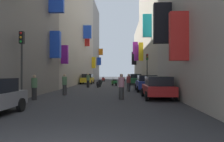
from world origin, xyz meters
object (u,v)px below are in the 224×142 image
object	(u,v)px
pedestrian_near_left	(88,80)
pedestrian_near_right	(34,87)
scooter_silver	(137,84)
scooter_black	(99,84)
traffic_light_far_corner	(22,54)
scooter_green	(114,82)
parked_car_green	(135,79)
parked_car_blue	(147,83)
scooter_red	(103,79)
pedestrian_mid_street	(121,87)
parked_car_silver	(132,77)
pedestrian_far_away	(65,85)
parked_car_yellow	(87,79)
parked_car_red	(158,87)
traffic_light_near_corner	(147,64)
scooter_white	(123,79)
scooter_orange	(131,81)
pedestrian_crossing	(129,83)

from	to	relation	value
pedestrian_near_left	pedestrian_near_right	xyz separation A→B (m)	(-1.57, -12.50, -0.05)
scooter_silver	scooter_black	bearing A→B (deg)	166.90
pedestrian_near_right	traffic_light_far_corner	size ratio (longest dim) A/B	0.38
pedestrian_near_right	scooter_green	bearing A→B (deg)	74.33
parked_car_green	parked_car_blue	distance (m)	12.26
scooter_red	pedestrian_mid_street	bearing A→B (deg)	-83.13
parked_car_green	parked_car_silver	xyz separation A→B (m)	(0.14, 14.08, -0.04)
parked_car_silver	pedestrian_far_away	distance (m)	30.90
parked_car_yellow	scooter_silver	xyz separation A→B (m)	(7.19, -9.54, -0.35)
parked_car_blue	scooter_silver	distance (m)	4.66
scooter_green	pedestrian_mid_street	bearing A→B (deg)	-86.40
parked_car_yellow	scooter_green	world-z (taller)	parked_car_yellow
parked_car_green	parked_car_blue	world-z (taller)	parked_car_green
pedestrian_near_right	scooter_red	bearing A→B (deg)	86.65
parked_car_silver	parked_car_red	bearing A→B (deg)	-89.50
pedestrian_mid_street	pedestrian_far_away	bearing A→B (deg)	148.56
parked_car_green	scooter_red	bearing A→B (deg)	115.35
pedestrian_near_left	pedestrian_far_away	world-z (taller)	pedestrian_near_left
traffic_light_near_corner	pedestrian_near_right	bearing A→B (deg)	-122.61
parked_car_green	pedestrian_near_left	size ratio (longest dim) A/B	2.50
parked_car_green	pedestrian_near_right	xyz separation A→B (m)	(-7.62, -19.30, -0.02)
parked_car_red	scooter_white	distance (m)	33.72
scooter_black	traffic_light_near_corner	bearing A→B (deg)	9.17
pedestrian_mid_street	traffic_light_near_corner	bearing A→B (deg)	76.54
scooter_black	scooter_red	world-z (taller)	same
scooter_red	pedestrian_mid_street	size ratio (longest dim) A/B	1.06
parked_car_blue	scooter_white	world-z (taller)	parked_car_blue
scooter_green	scooter_silver	distance (m)	5.43
scooter_white	scooter_orange	bearing A→B (deg)	-83.82
scooter_black	pedestrian_near_right	bearing A→B (deg)	-102.80
pedestrian_crossing	traffic_light_far_corner	world-z (taller)	traffic_light_far_corner
pedestrian_mid_street	parked_car_green	bearing A→B (deg)	83.81
parked_car_green	scooter_black	size ratio (longest dim) A/B	2.32
traffic_light_far_corner	scooter_black	bearing A→B (deg)	76.32
scooter_black	scooter_orange	world-z (taller)	same
parked_car_red	scooter_orange	size ratio (longest dim) A/B	1.99
parked_car_blue	pedestrian_near_left	size ratio (longest dim) A/B	2.35
pedestrian_far_away	pedestrian_near_left	bearing A→B (deg)	87.30
parked_car_green	pedestrian_near_right	size ratio (longest dim) A/B	2.64
scooter_green	traffic_light_far_corner	bearing A→B (deg)	-106.19
scooter_green	pedestrian_near_left	bearing A→B (deg)	-128.11
scooter_white	pedestrian_near_right	world-z (taller)	pedestrian_near_right
pedestrian_crossing	scooter_white	bearing A→B (deg)	90.57
parked_car_red	pedestrian_mid_street	bearing A→B (deg)	-166.32
scooter_red	traffic_light_near_corner	size ratio (longest dim) A/B	0.44
parked_car_yellow	parked_car_red	bearing A→B (deg)	-68.59
pedestrian_mid_street	parked_car_silver	bearing A→B (deg)	86.21
parked_car_red	traffic_light_near_corner	world-z (taller)	traffic_light_near_corner
scooter_white	parked_car_yellow	bearing A→B (deg)	-113.23
scooter_green	traffic_light_far_corner	distance (m)	18.11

